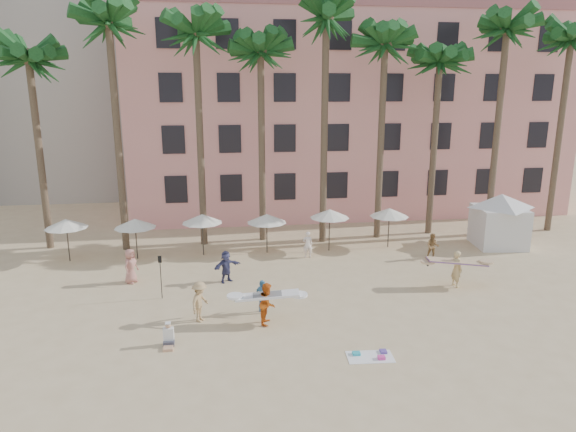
{
  "coord_description": "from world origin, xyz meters",
  "views": [
    {
      "loc": [
        -3.9,
        -18.49,
        10.2
      ],
      "look_at": [
        -0.55,
        6.0,
        4.0
      ],
      "focal_mm": 32.0,
      "sensor_mm": 36.0,
      "label": 1
    }
  ],
  "objects_px": {
    "carrier_yellow": "(457,267)",
    "carrier_white": "(267,302)",
    "pink_hotel": "(342,114)",
    "cabana": "(500,215)"
  },
  "relations": [
    {
      "from": "pink_hotel",
      "to": "cabana",
      "type": "bearing_deg",
      "value": -62.65
    },
    {
      "from": "cabana",
      "to": "carrier_white",
      "type": "relative_size",
      "value": 1.74
    },
    {
      "from": "pink_hotel",
      "to": "carrier_white",
      "type": "distance_m",
      "value": 26.13
    },
    {
      "from": "carrier_white",
      "to": "carrier_yellow",
      "type": "bearing_deg",
      "value": 16.28
    },
    {
      "from": "carrier_yellow",
      "to": "carrier_white",
      "type": "height_order",
      "value": "carrier_yellow"
    },
    {
      "from": "pink_hotel",
      "to": "carrier_white",
      "type": "bearing_deg",
      "value": -110.83
    },
    {
      "from": "carrier_yellow",
      "to": "carrier_white",
      "type": "xyz_separation_m",
      "value": [
        -10.26,
        -3.0,
        -0.09
      ]
    },
    {
      "from": "pink_hotel",
      "to": "carrier_white",
      "type": "height_order",
      "value": "pink_hotel"
    },
    {
      "from": "cabana",
      "to": "pink_hotel",
      "type": "bearing_deg",
      "value": 117.35
    },
    {
      "from": "carrier_yellow",
      "to": "carrier_white",
      "type": "bearing_deg",
      "value": -163.72
    }
  ]
}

